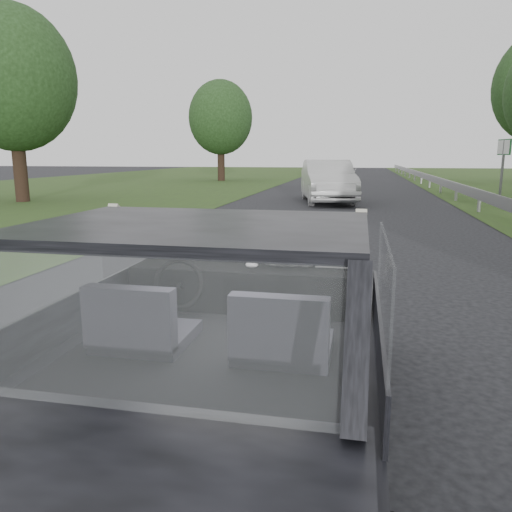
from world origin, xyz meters
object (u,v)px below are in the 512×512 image
at_px(subject_car, 223,333).
at_px(highway_sign, 502,172).
at_px(other_car, 328,181).
at_px(cat, 286,255).

xyz_separation_m(subject_car, highway_sign, (5.70, 16.79, 0.43)).
height_order(other_car, highway_sign, highway_sign).
bearing_deg(subject_car, highway_sign, 71.27).
distance_m(cat, other_car, 15.83).
bearing_deg(highway_sign, cat, -120.51).
height_order(subject_car, highway_sign, highway_sign).
bearing_deg(other_car, highway_sign, -7.71).
relative_size(subject_car, highway_sign, 1.72).
xyz_separation_m(cat, highway_sign, (5.42, 16.16, 0.07)).
distance_m(subject_car, cat, 0.79).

